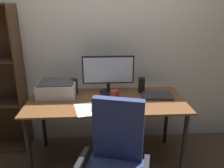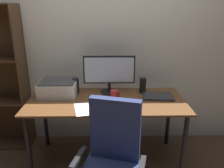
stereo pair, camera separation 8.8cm
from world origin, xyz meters
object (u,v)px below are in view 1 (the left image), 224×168
speaker_right (141,85)px  coffee_mug (114,95)px  desk (106,107)px  monitor (108,72)px  keyboard (106,108)px  printer (57,88)px  mouse (127,105)px  laptop (157,95)px  speaker_left (75,86)px

speaker_right → coffee_mug: bearing=-150.6°
desk → monitor: monitor is taller
monitor → keyboard: 0.49m
keyboard → coffee_mug: (0.09, 0.24, 0.04)m
coffee_mug → printer: 0.63m
desk → mouse: size_ratio=16.99×
laptop → keyboard: bearing=-148.7°
desk → mouse: (0.20, -0.18, 0.10)m
speaker_left → speaker_right: bearing=0.0°
monitor → laptop: 0.59m
printer → keyboard: bearing=-35.2°
monitor → keyboard: monitor is taller
coffee_mug → laptop: (0.47, 0.04, -0.04)m
keyboard → printer: printer is taller
keyboard → laptop: (0.56, 0.28, 0.00)m
laptop → printer: printer is taller
coffee_mug → printer: (-0.61, 0.13, 0.03)m
desk → coffee_mug: coffee_mug is taller
mouse → desk: bearing=149.8°
monitor → speaker_left: 0.41m
monitor → desk: bearing=-97.7°
coffee_mug → printer: size_ratio=0.25×
desk → coffee_mug: bearing=19.3°
desk → speaker_left: bearing=148.6°
laptop → printer: bearing=-179.8°
speaker_right → speaker_left: bearing=180.0°
keyboard → coffee_mug: size_ratio=2.91×
laptop → speaker_left: size_ratio=1.88×
monitor → keyboard: (-0.04, -0.42, -0.23)m
monitor → speaker_right: monitor is taller
desk → speaker_right: bearing=27.5°
keyboard → mouse: bearing=3.7°
mouse → laptop: (0.35, 0.25, -0.01)m
mouse → speaker_right: speaker_right is taller
speaker_left → coffee_mug: bearing=-23.0°
mouse → speaker_left: size_ratio=0.56×
coffee_mug → laptop: bearing=5.0°
monitor → printer: (-0.56, -0.06, -0.16)m
keyboard → speaker_left: 0.54m
monitor → laptop: monitor is taller
coffee_mug → speaker_right: bearing=29.4°
desk → keyboard: (-0.01, -0.21, 0.09)m
monitor → laptop: (0.52, -0.15, -0.23)m
coffee_mug → speaker_right: (0.32, 0.18, 0.04)m
keyboard → mouse: 0.21m
speaker_right → printer: size_ratio=0.43×
keyboard → laptop: laptop is taller
laptop → speaker_right: 0.22m
speaker_left → speaker_right: 0.75m
keyboard → printer: bearing=142.1°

